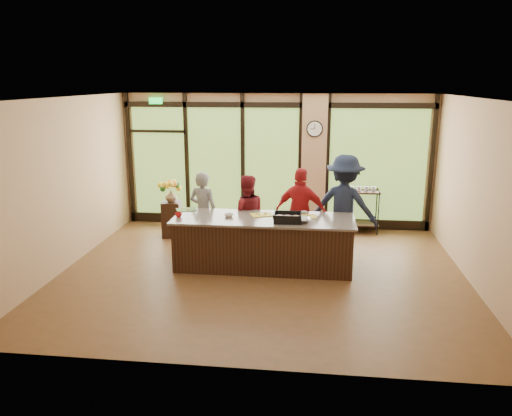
% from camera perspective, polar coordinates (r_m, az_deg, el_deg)
% --- Properties ---
extents(floor, '(7.00, 7.00, 0.00)m').
position_cam_1_polar(floor, '(8.82, 0.65, -7.41)').
color(floor, brown).
rests_on(floor, ground).
extents(ceiling, '(7.00, 7.00, 0.00)m').
position_cam_1_polar(ceiling, '(8.19, 0.71, 12.46)').
color(ceiling, silver).
rests_on(ceiling, back_wall).
extents(back_wall, '(7.00, 0.00, 7.00)m').
position_cam_1_polar(back_wall, '(11.32, 2.29, 5.36)').
color(back_wall, tan).
rests_on(back_wall, floor).
extents(left_wall, '(0.00, 6.00, 6.00)m').
position_cam_1_polar(left_wall, '(9.41, -21.06, 2.54)').
color(left_wall, tan).
rests_on(left_wall, floor).
extents(right_wall, '(0.00, 6.00, 6.00)m').
position_cam_1_polar(right_wall, '(8.74, 24.15, 1.39)').
color(right_wall, tan).
rests_on(right_wall, floor).
extents(window_wall, '(6.90, 0.12, 3.00)m').
position_cam_1_polar(window_wall, '(11.28, 3.10, 4.78)').
color(window_wall, tan).
rests_on(window_wall, floor).
extents(island_base, '(3.10, 1.00, 0.88)m').
position_cam_1_polar(island_base, '(8.95, 0.87, -4.09)').
color(island_base, black).
rests_on(island_base, floor).
extents(countertop, '(3.20, 1.10, 0.04)m').
position_cam_1_polar(countertop, '(8.81, 0.88, -1.25)').
color(countertop, slate).
rests_on(countertop, island_base).
extents(wall_clock, '(0.36, 0.04, 0.36)m').
position_cam_1_polar(wall_clock, '(11.06, 6.72, 8.98)').
color(wall_clock, black).
rests_on(wall_clock, window_wall).
extents(cook_left, '(0.66, 0.52, 1.58)m').
position_cam_1_polar(cook_left, '(9.78, -6.03, -0.41)').
color(cook_left, slate).
rests_on(cook_left, floor).
extents(cook_midleft, '(0.86, 0.73, 1.55)m').
position_cam_1_polar(cook_midleft, '(9.56, -1.12, -0.78)').
color(cook_midleft, maroon).
rests_on(cook_midleft, floor).
extents(cook_midright, '(1.06, 0.62, 1.70)m').
position_cam_1_polar(cook_midright, '(9.47, 5.14, -0.51)').
color(cook_midright, '#AC1A1F').
rests_on(cook_midright, floor).
extents(cook_right, '(1.41, 1.06, 1.94)m').
position_cam_1_polar(cook_right, '(9.56, 10.06, 0.23)').
color(cook_right, '#182136').
rests_on(cook_right, floor).
extents(roasting_pan, '(0.49, 0.39, 0.08)m').
position_cam_1_polar(roasting_pan, '(8.57, 3.62, -1.32)').
color(roasting_pan, black).
rests_on(roasting_pan, countertop).
extents(mixing_bowl, '(0.34, 0.34, 0.08)m').
position_cam_1_polar(mixing_bowl, '(8.55, 5.26, -1.40)').
color(mixing_bowl, silver).
rests_on(mixing_bowl, countertop).
extents(cutting_board_left, '(0.44, 0.39, 0.01)m').
position_cam_1_polar(cutting_board_left, '(9.43, -7.98, -0.18)').
color(cutting_board_left, '#49812F').
rests_on(cutting_board_left, countertop).
extents(cutting_board_center, '(0.46, 0.41, 0.01)m').
position_cam_1_polar(cutting_board_center, '(8.98, 0.65, -0.78)').
color(cutting_board_center, gold).
rests_on(cutting_board_center, countertop).
extents(cutting_board_right, '(0.40, 0.33, 0.01)m').
position_cam_1_polar(cutting_board_right, '(8.92, 5.69, -0.96)').
color(cutting_board_right, gold).
rests_on(cutting_board_right, countertop).
extents(prep_bowl_near, '(0.17, 0.17, 0.05)m').
position_cam_1_polar(prep_bowl_near, '(8.88, -3.13, -0.84)').
color(prep_bowl_near, silver).
rests_on(prep_bowl_near, countertop).
extents(prep_bowl_mid, '(0.16, 0.16, 0.04)m').
position_cam_1_polar(prep_bowl_mid, '(8.88, 3.70, -0.89)').
color(prep_bowl_mid, silver).
rests_on(prep_bowl_mid, countertop).
extents(prep_bowl_far, '(0.14, 0.14, 0.03)m').
position_cam_1_polar(prep_bowl_far, '(9.16, 5.47, -0.48)').
color(prep_bowl_far, silver).
rests_on(prep_bowl_far, countertop).
extents(red_ramekin, '(0.15, 0.15, 0.09)m').
position_cam_1_polar(red_ramekin, '(8.93, -8.83, -0.77)').
color(red_ramekin, '#AE1114').
rests_on(red_ramekin, countertop).
extents(flower_stand, '(0.41, 0.41, 0.77)m').
position_cam_1_polar(flower_stand, '(10.85, -9.58, -1.26)').
color(flower_stand, black).
rests_on(flower_stand, floor).
extents(flower_vase, '(0.31, 0.31, 0.25)m').
position_cam_1_polar(flower_vase, '(10.73, -9.69, 1.36)').
color(flower_vase, '#7D6244').
rests_on(flower_vase, flower_stand).
extents(bar_cart, '(0.77, 0.46, 1.04)m').
position_cam_1_polar(bar_cart, '(11.18, 11.97, 0.36)').
color(bar_cart, black).
rests_on(bar_cart, floor).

